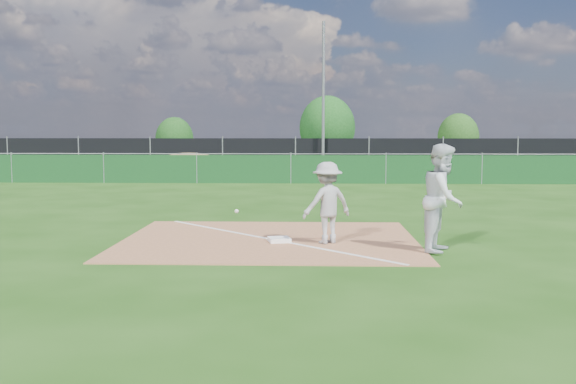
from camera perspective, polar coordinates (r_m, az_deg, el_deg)
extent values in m
plane|color=#1A430E|center=(22.16, -0.15, -0.31)|extent=(90.00, 90.00, 0.00)
cube|color=#975E3C|center=(13.25, -1.65, -4.26)|extent=(6.00, 5.00, 0.02)
cube|color=white|center=(13.25, -1.65, -4.19)|extent=(5.01, 5.01, 0.01)
cube|color=#103A17|center=(27.10, 0.26, 2.03)|extent=(44.00, 0.05, 1.20)
ellipsoid|color=olive|center=(31.13, -8.78, 2.40)|extent=(3.38, 2.60, 1.17)
cube|color=black|center=(35.07, 0.67, 3.33)|extent=(46.00, 0.04, 1.80)
cube|color=black|center=(40.11, 0.84, 2.33)|extent=(46.00, 9.00, 0.01)
cylinder|color=slate|center=(34.78, 3.16, 8.41)|extent=(0.16, 0.16, 8.00)
cube|color=white|center=(12.95, -0.79, -4.25)|extent=(0.51, 0.51, 0.09)
imported|color=#ACADAF|center=(12.71, 3.50, -0.96)|extent=(1.21, 1.03, 1.62)
sphere|color=white|center=(12.63, -4.59, -1.71)|extent=(0.08, 0.08, 0.08)
imported|color=silver|center=(12.23, 13.62, -0.53)|extent=(1.08, 1.19, 2.01)
imported|color=#999CA1|center=(40.96, -10.25, 3.33)|extent=(4.43, 2.24, 1.45)
imported|color=black|center=(39.06, -1.17, 3.47)|extent=(5.34, 3.50, 1.66)
imported|color=black|center=(38.78, 7.25, 3.23)|extent=(5.11, 2.70, 1.41)
cylinder|color=#382316|center=(46.24, -10.03, 3.22)|extent=(0.24, 0.24, 0.89)
ellipsoid|color=#153F12|center=(46.21, -10.06, 4.68)|extent=(2.66, 2.66, 3.06)
cylinder|color=#382316|center=(45.73, 3.50, 3.53)|extent=(0.24, 0.24, 1.31)
ellipsoid|color=#144714|center=(45.71, 3.51, 5.73)|extent=(3.94, 3.94, 4.53)
cylinder|color=#382316|center=(47.67, 14.85, 3.23)|extent=(0.24, 0.24, 0.97)
ellipsoid|color=#1D4413|center=(47.63, 14.89, 4.78)|extent=(2.90, 2.90, 3.34)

